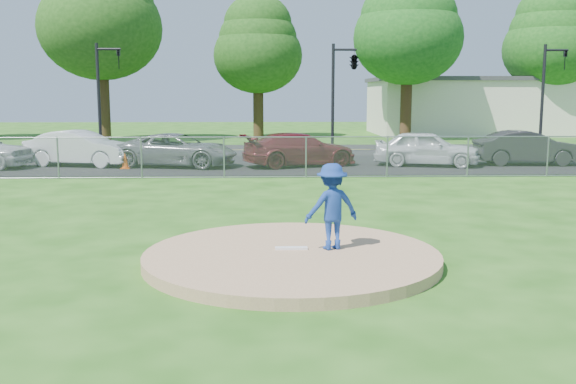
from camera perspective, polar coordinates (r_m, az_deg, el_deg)
name	(u,v)px	position (r m, az deg, el deg)	size (l,w,h in m)	color
ground	(280,185)	(21.60, -0.72, 0.58)	(120.00, 120.00, 0.00)	#1E5011
pitchers_mound	(292,257)	(11.77, 0.33, -5.81)	(5.40, 5.40, 0.20)	#A87F5C
pitching_rubber	(291,248)	(11.93, 0.29, -5.01)	(0.60, 0.15, 0.04)	white
chain_link_fence	(279,158)	(23.50, -0.83, 3.08)	(40.00, 0.06, 1.50)	gray
parking_lot	(277,164)	(28.05, -1.01, 2.47)	(50.00, 8.00, 0.01)	black
street	(275,150)	(35.52, -1.21, 3.78)	(60.00, 7.00, 0.01)	black
commercial_building	(479,106)	(52.06, 16.62, 7.36)	(16.40, 9.40, 4.30)	beige
tree_left	(100,12)	(43.98, -16.39, 15.13)	(7.84, 7.84, 12.53)	#342412
tree_center	(258,44)	(45.52, -2.69, 13.00)	(6.16, 6.16, 9.84)	#332312
tree_right	(408,24)	(44.64, 10.63, 14.47)	(7.28, 7.28, 11.63)	#372214
tree_far_right	(551,38)	(50.85, 22.35, 12.58)	(6.72, 6.72, 10.74)	#372214
traffic_signal_left	(103,88)	(34.40, -16.12, 8.88)	(1.28, 0.20, 5.60)	black
traffic_signal_center	(352,63)	(33.71, 5.71, 11.31)	(1.42, 2.48, 5.60)	black
traffic_signal_right	(547,88)	(36.47, 22.07, 8.56)	(1.28, 0.20, 5.60)	black
pitcher	(332,206)	(11.84, 3.91, -1.29)	(1.03, 0.59, 1.60)	navy
traffic_cone	(125,161)	(27.25, -14.28, 2.71)	(0.33, 0.33, 0.65)	#E1520B
parked_car_white	(81,148)	(28.80, -17.96, 3.72)	(1.59, 4.57, 1.51)	white
parked_car_gray	(178,150)	(27.56, -9.79, 3.70)	(2.32, 5.04, 1.40)	slate
parked_car_darkred	(300,149)	(27.32, 1.06, 3.81)	(1.99, 4.89, 1.42)	maroon
parked_car_pearl	(427,148)	(28.07, 12.22, 3.83)	(1.78, 4.42, 1.51)	silver
parked_car_charcoal	(527,148)	(29.72, 20.49, 3.71)	(1.56, 4.47, 1.47)	#232326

